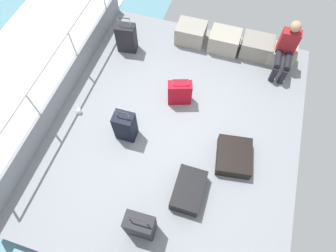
{
  "coord_description": "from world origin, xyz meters",
  "views": [
    {
      "loc": [
        0.63,
        -2.47,
        4.54
      ],
      "look_at": [
        -0.08,
        -0.17,
        0.25
      ],
      "focal_mm": 30.7,
      "sensor_mm": 36.0,
      "label": 1
    }
  ],
  "objects": [
    {
      "name": "cargo_crate_3",
      "position": [
        1.6,
        2.12,
        0.18
      ],
      "size": [
        0.57,
        0.39,
        0.35
      ],
      "color": "#9E9989",
      "rests_on": "ground_plane"
    },
    {
      "name": "suitcase_1",
      "position": [
        0.03,
        -1.86,
        0.3
      ],
      "size": [
        0.42,
        0.25,
        0.78
      ],
      "color": "black",
      "rests_on": "ground_plane"
    },
    {
      "name": "ground_plane",
      "position": [
        0.0,
        0.0,
        -0.03
      ],
      "size": [
        4.4,
        5.2,
        0.06
      ],
      "primitive_type": "cube",
      "color": "gray"
    },
    {
      "name": "suitcase_2",
      "position": [
        -0.77,
        -0.42,
        0.3
      ],
      "size": [
        0.35,
        0.27,
        0.76
      ],
      "color": "black",
      "rests_on": "ground_plane"
    },
    {
      "name": "suitcase_3",
      "position": [
        0.55,
        -1.11,
        0.13
      ],
      "size": [
        0.45,
        0.69,
        0.27
      ],
      "color": "black",
      "rests_on": "ground_plane"
    },
    {
      "name": "gunwale_port",
      "position": [
        -2.17,
        0.0,
        0.23
      ],
      "size": [
        0.06,
        5.2,
        0.45
      ],
      "primitive_type": "cube",
      "color": "gray",
      "rests_on": "ground_plane"
    },
    {
      "name": "railing_port",
      "position": [
        -2.17,
        0.0,
        0.78
      ],
      "size": [
        0.04,
        4.2,
        1.02
      ],
      "color": "silver",
      "rests_on": "ground_plane"
    },
    {
      "name": "cargo_crate_2",
      "position": [
        1.09,
        2.18,
        0.19
      ],
      "size": [
        0.65,
        0.5,
        0.39
      ],
      "color": "gray",
      "rests_on": "ground_plane"
    },
    {
      "name": "cargo_crate_0",
      "position": [
        -0.3,
        2.16,
        0.2
      ],
      "size": [
        0.63,
        0.49,
        0.4
      ],
      "color": "gray",
      "rests_on": "ground_plane"
    },
    {
      "name": "sea_wake",
      "position": [
        -3.6,
        0.0,
        -0.34
      ],
      "size": [
        12.0,
        12.0,
        0.01
      ],
      "color": "#598C9E",
      "rests_on": "ground_plane"
    },
    {
      "name": "suitcase_5",
      "position": [
        -1.5,
        1.52,
        0.31
      ],
      "size": [
        0.42,
        0.3,
        0.81
      ],
      "color": "black",
      "rests_on": "ground_plane"
    },
    {
      "name": "passenger_seated",
      "position": [
        1.6,
        1.95,
        0.54
      ],
      "size": [
        0.34,
        0.66,
        1.05
      ],
      "color": "maroon",
      "rests_on": "ground_plane"
    },
    {
      "name": "suitcase_4",
      "position": [
        -0.09,
        0.56,
        0.25
      ],
      "size": [
        0.47,
        0.32,
        0.64
      ],
      "color": "#B70C1E",
      "rests_on": "ground_plane"
    },
    {
      "name": "suitcase_0",
      "position": [
        1.12,
        -0.33,
        0.11
      ],
      "size": [
        0.65,
        0.74,
        0.22
      ],
      "color": "black",
      "rests_on": "ground_plane"
    },
    {
      "name": "paper_cup",
      "position": [
        -1.79,
        -0.25,
        0.05
      ],
      "size": [
        0.08,
        0.08,
        0.1
      ],
      "primitive_type": "cylinder",
      "color": "white",
      "rests_on": "ground_plane"
    },
    {
      "name": "cargo_crate_1",
      "position": [
        0.42,
        2.14,
        0.2
      ],
      "size": [
        0.64,
        0.49,
        0.41
      ],
      "color": "#9E9989",
      "rests_on": "ground_plane"
    }
  ]
}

